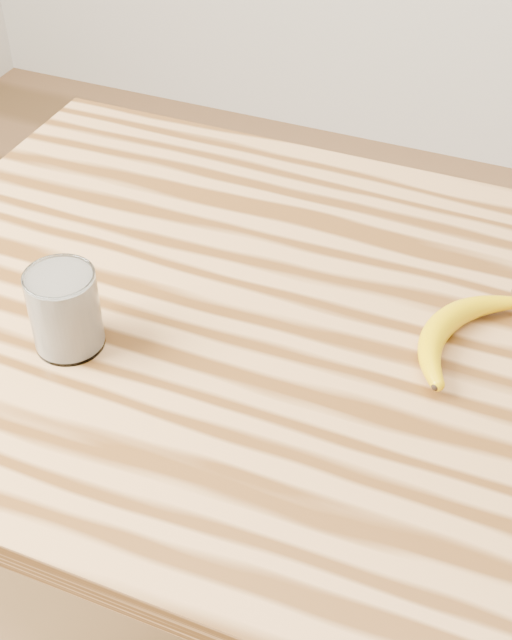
% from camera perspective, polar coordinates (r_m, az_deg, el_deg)
% --- Properties ---
extents(table, '(1.20, 0.80, 0.90)m').
position_cam_1_polar(table, '(1.15, 4.72, -5.76)').
color(table, '#B17D49').
rests_on(table, ground).
extents(smoothie_glass, '(0.08, 0.08, 0.10)m').
position_cam_1_polar(smoothie_glass, '(1.04, -12.14, 0.63)').
color(smoothie_glass, white).
rests_on(smoothie_glass, table).
extents(banana, '(0.17, 0.28, 0.03)m').
position_cam_1_polar(banana, '(1.07, 11.77, -0.31)').
color(banana, '#CFA200').
rests_on(banana, table).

